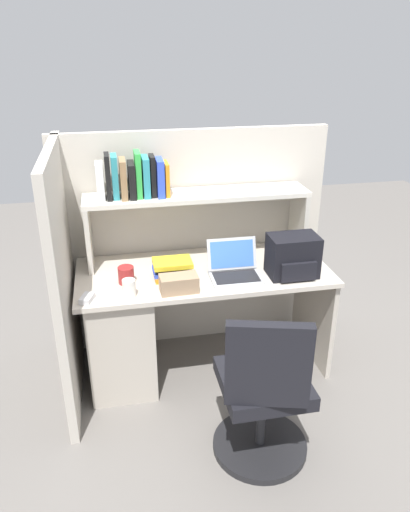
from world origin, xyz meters
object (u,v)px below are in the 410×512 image
Objects in this scene: backpack at (293,257)px; computer_mouse at (87,298)px; paper_cup at (129,288)px; laptop at (234,269)px; tissue_box at (179,284)px; snack_canister at (126,275)px; office_chair at (263,398)px.

backpack is 1.25m from computer_mouse.
laptop is at bearing 11.33° from paper_cup.
computer_mouse is at bearing -176.06° from backpack.
computer_mouse is at bearing 179.25° from tissue_box.
snack_canister is at bearing 148.23° from tissue_box.
computer_mouse is (-0.89, -0.14, -0.03)m from laptop.
backpack is at bearing -104.31° from office_chair.
laptop is 3.01× the size of snack_canister.
backpack is 1.01m from paper_cup.
computer_mouse is 1.11m from office_chair.
laptop is at bearing 29.11° from computer_mouse.
tissue_box is at bearing 0.79° from paper_cup.
backpack reaches higher than tissue_box.
laptop is 0.67m from paper_cup.
office_chair is at bearing -14.52° from computer_mouse.
backpack is 1.02m from snack_canister.
snack_canister is at bearing 174.69° from backpack.
snack_canister is at bearing 176.43° from laptop.
office_chair is (-0.38, -0.69, -0.46)m from backpack.
office_chair reaches higher than tissue_box.
tissue_box is 2.10× the size of snack_canister.
tissue_box is (0.29, 0.00, -0.00)m from paper_cup.
laptop is at bearing 17.03° from tissue_box.
snack_canister is (-1.02, 0.09, -0.07)m from backpack.
snack_canister is (-0.01, 0.17, 0.00)m from paper_cup.
backpack reaches higher than computer_mouse.
tissue_box is 0.24× the size of office_chair.
backpack is 0.91m from office_chair.
office_chair is at bearing -92.01° from laptop.
tissue_box is (-0.72, -0.07, -0.08)m from backpack.
backpack reaches higher than laptop.
tissue_box is 0.34m from snack_canister.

